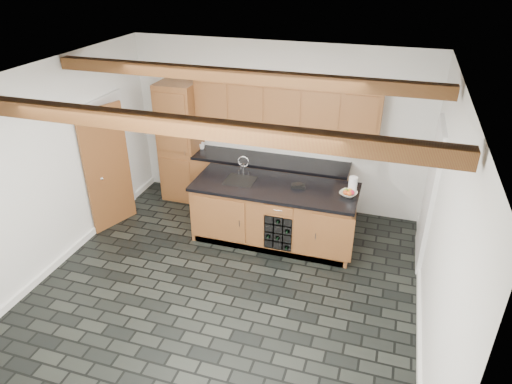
% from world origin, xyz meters
% --- Properties ---
extents(ground, '(5.00, 5.00, 0.00)m').
position_xyz_m(ground, '(0.00, 0.00, 0.00)').
color(ground, black).
rests_on(ground, ground).
extents(room_shell, '(5.01, 5.00, 5.00)m').
position_xyz_m(room_shell, '(-0.09, 0.53, 1.53)').
color(room_shell, white).
rests_on(room_shell, ground).
extents(back_cabinetry, '(3.65, 0.62, 2.20)m').
position_xyz_m(back_cabinetry, '(-0.38, 2.24, 0.98)').
color(back_cabinetry, brown).
rests_on(back_cabinetry, ground).
extents(island, '(2.48, 0.96, 0.93)m').
position_xyz_m(island, '(0.31, 1.28, 0.46)').
color(island, brown).
rests_on(island, ground).
extents(faucet, '(0.45, 0.40, 0.34)m').
position_xyz_m(faucet, '(-0.25, 1.33, 0.96)').
color(faucet, black).
rests_on(faucet, island).
extents(kitchen_scale, '(0.22, 0.14, 0.06)m').
position_xyz_m(kitchen_scale, '(0.64, 1.34, 0.96)').
color(kitchen_scale, black).
rests_on(kitchen_scale, island).
extents(fruit_bowl, '(0.30, 0.30, 0.06)m').
position_xyz_m(fruit_bowl, '(1.38, 1.31, 0.96)').
color(fruit_bowl, beige).
rests_on(fruit_bowl, island).
extents(fruit_cluster, '(0.16, 0.17, 0.07)m').
position_xyz_m(fruit_cluster, '(1.38, 1.31, 0.99)').
color(fruit_cluster, red).
rests_on(fruit_cluster, fruit_bowl).
extents(paper_towel, '(0.12, 0.12, 0.25)m').
position_xyz_m(paper_towel, '(1.42, 1.41, 1.05)').
color(paper_towel, white).
rests_on(paper_towel, island).
extents(mug, '(0.13, 0.13, 0.11)m').
position_xyz_m(mug, '(-1.30, 2.29, 0.98)').
color(mug, white).
rests_on(mug, back_cabinetry).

